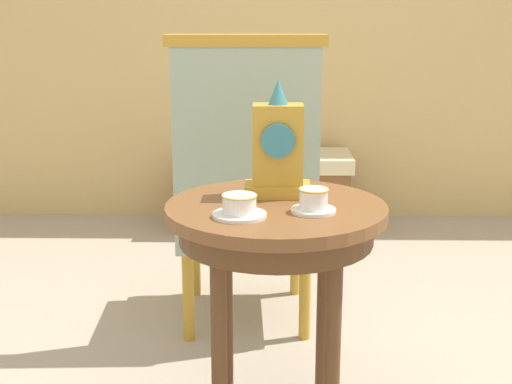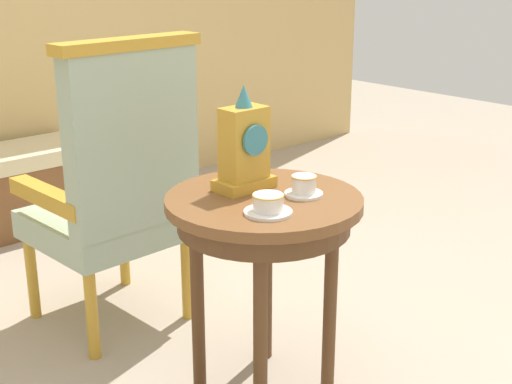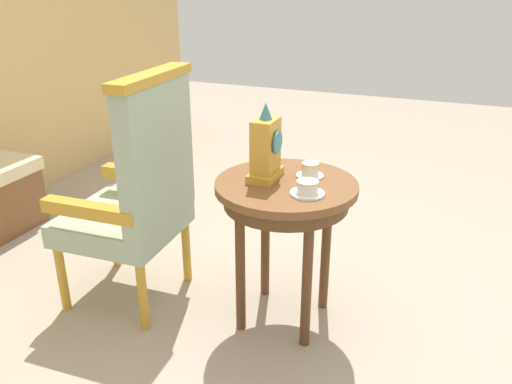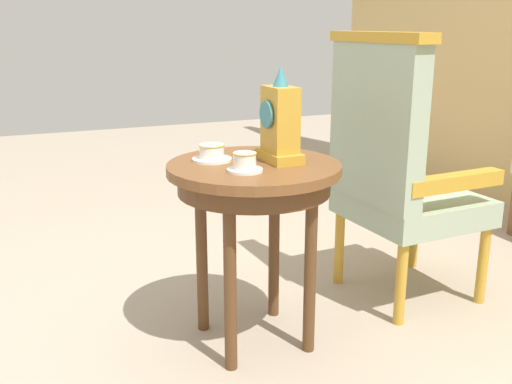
{
  "view_description": "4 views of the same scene",
  "coord_description": "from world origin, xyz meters",
  "px_view_note": "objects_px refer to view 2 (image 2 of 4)",
  "views": [
    {
      "loc": [
        -0.05,
        -1.91,
        1.21
      ],
      "look_at": [
        -0.08,
        0.08,
        0.7
      ],
      "focal_mm": 48.79,
      "sensor_mm": 36.0,
      "label": 1
    },
    {
      "loc": [
        -1.47,
        -1.61,
        1.42
      ],
      "look_at": [
        0.06,
        0.09,
        0.66
      ],
      "focal_mm": 50.82,
      "sensor_mm": 36.0,
      "label": 2
    },
    {
      "loc": [
        -2.01,
        -0.71,
        1.53
      ],
      "look_at": [
        -0.13,
        0.06,
        0.67
      ],
      "focal_mm": 36.77,
      "sensor_mm": 36.0,
      "label": 3
    },
    {
      "loc": [
        1.85,
        -0.85,
        1.17
      ],
      "look_at": [
        0.04,
        -0.07,
        0.61
      ],
      "focal_mm": 41.59,
      "sensor_mm": 36.0,
      "label": 4
    }
  ],
  "objects_px": {
    "teacup_left": "(268,205)",
    "armchair": "(118,184)",
    "teacup_right": "(304,186)",
    "side_table": "(264,224)",
    "window_bench": "(0,192)",
    "mantel_clock": "(244,148)"
  },
  "relations": [
    {
      "from": "side_table",
      "to": "window_bench",
      "type": "height_order",
      "value": "side_table"
    },
    {
      "from": "side_table",
      "to": "armchair",
      "type": "distance_m",
      "value": 0.7
    },
    {
      "from": "side_table",
      "to": "armchair",
      "type": "bearing_deg",
      "value": 98.72
    },
    {
      "from": "mantel_clock",
      "to": "armchair",
      "type": "height_order",
      "value": "armchair"
    },
    {
      "from": "teacup_left",
      "to": "armchair",
      "type": "xyz_separation_m",
      "value": [
        -0.01,
        0.81,
        -0.13
      ]
    },
    {
      "from": "teacup_left",
      "to": "mantel_clock",
      "type": "xyz_separation_m",
      "value": [
        0.1,
        0.22,
        0.11
      ]
    },
    {
      "from": "mantel_clock",
      "to": "side_table",
      "type": "bearing_deg",
      "value": -92.88
    },
    {
      "from": "armchair",
      "to": "side_table",
      "type": "bearing_deg",
      "value": -81.28
    },
    {
      "from": "side_table",
      "to": "window_bench",
      "type": "relative_size",
      "value": 0.71
    },
    {
      "from": "teacup_right",
      "to": "armchair",
      "type": "relative_size",
      "value": 0.11
    },
    {
      "from": "teacup_left",
      "to": "teacup_right",
      "type": "relative_size",
      "value": 1.18
    },
    {
      "from": "teacup_right",
      "to": "window_bench",
      "type": "distance_m",
      "value": 2.13
    },
    {
      "from": "teacup_left",
      "to": "mantel_clock",
      "type": "distance_m",
      "value": 0.27
    },
    {
      "from": "armchair",
      "to": "window_bench",
      "type": "bearing_deg",
      "value": 87.14
    },
    {
      "from": "side_table",
      "to": "teacup_right",
      "type": "distance_m",
      "value": 0.17
    },
    {
      "from": "teacup_left",
      "to": "window_bench",
      "type": "bearing_deg",
      "value": 88.48
    },
    {
      "from": "side_table",
      "to": "teacup_left",
      "type": "distance_m",
      "value": 0.2
    },
    {
      "from": "teacup_left",
      "to": "side_table",
      "type": "bearing_deg",
      "value": 51.76
    },
    {
      "from": "teacup_left",
      "to": "armchair",
      "type": "relative_size",
      "value": 0.13
    },
    {
      "from": "side_table",
      "to": "window_bench",
      "type": "bearing_deg",
      "value": 91.18
    },
    {
      "from": "teacup_left",
      "to": "mantel_clock",
      "type": "bearing_deg",
      "value": 65.17
    },
    {
      "from": "teacup_right",
      "to": "mantel_clock",
      "type": "relative_size",
      "value": 0.36
    }
  ]
}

